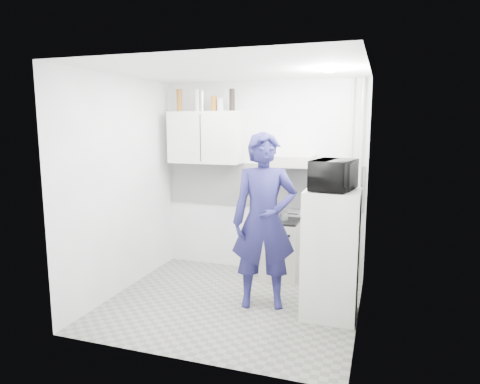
% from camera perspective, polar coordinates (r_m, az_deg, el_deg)
% --- Properties ---
extents(floor, '(2.80, 2.80, 0.00)m').
position_cam_1_polar(floor, '(5.07, -1.19, -14.61)').
color(floor, gray).
rests_on(floor, ground).
extents(ceiling, '(2.80, 2.80, 0.00)m').
position_cam_1_polar(ceiling, '(4.67, -1.30, 16.00)').
color(ceiling, white).
rests_on(ceiling, wall_back).
extents(wall_back, '(2.80, 0.00, 2.80)m').
position_cam_1_polar(wall_back, '(5.88, 2.88, 1.89)').
color(wall_back, white).
rests_on(wall_back, floor).
extents(wall_left, '(0.00, 2.60, 2.60)m').
position_cam_1_polar(wall_left, '(5.33, -15.55, 0.81)').
color(wall_left, white).
rests_on(wall_left, floor).
extents(wall_right, '(0.00, 2.60, 2.60)m').
position_cam_1_polar(wall_right, '(4.43, 16.06, -0.87)').
color(wall_right, white).
rests_on(wall_right, floor).
extents(person, '(0.82, 0.65, 1.95)m').
position_cam_1_polar(person, '(4.73, 3.24, -3.89)').
color(person, '#1F1E51').
rests_on(person, floor).
extents(stove, '(0.48, 0.48, 0.76)m').
position_cam_1_polar(stove, '(5.75, 5.53, -7.69)').
color(stove, '#BBB7A8').
rests_on(stove, floor).
extents(fridge, '(0.57, 0.57, 1.36)m').
position_cam_1_polar(fridge, '(4.66, 12.04, -8.05)').
color(fridge, beige).
rests_on(fridge, floor).
extents(stove_top, '(0.46, 0.46, 0.03)m').
position_cam_1_polar(stove_top, '(5.65, 5.59, -3.86)').
color(stove_top, black).
rests_on(stove_top, stove).
extents(saucepan, '(0.19, 0.19, 0.10)m').
position_cam_1_polar(saucepan, '(5.67, 5.52, -3.13)').
color(saucepan, silver).
rests_on(saucepan, stove_top).
extents(microwave, '(0.62, 0.46, 0.31)m').
position_cam_1_polar(microwave, '(4.49, 12.40, 2.23)').
color(microwave, black).
rests_on(microwave, fridge).
extents(bottle_a, '(0.07, 0.07, 0.31)m').
position_cam_1_polar(bottle_a, '(6.08, -8.11, 12.00)').
color(bottle_a, brown).
rests_on(bottle_a, upper_cabinet).
extents(bottle_c, '(0.07, 0.07, 0.29)m').
position_cam_1_polar(bottle_c, '(5.97, -5.71, 12.05)').
color(bottle_c, '#B2B7BC').
rests_on(bottle_c, upper_cabinet).
extents(bottle_d, '(0.06, 0.06, 0.27)m').
position_cam_1_polar(bottle_d, '(5.94, -5.07, 11.96)').
color(bottle_d, silver).
rests_on(bottle_d, upper_cabinet).
extents(canister_a, '(0.08, 0.08, 0.21)m').
position_cam_1_polar(canister_a, '(5.87, -3.52, 11.69)').
color(canister_a, brown).
rests_on(canister_a, upper_cabinet).
extents(canister_b, '(0.09, 0.09, 0.17)m').
position_cam_1_polar(canister_b, '(5.83, -2.62, 11.53)').
color(canister_b, '#B2B7BC').
rests_on(canister_b, upper_cabinet).
extents(bottle_e, '(0.07, 0.07, 0.29)m').
position_cam_1_polar(bottle_e, '(5.78, -1.07, 12.17)').
color(bottle_e, black).
rests_on(bottle_e, upper_cabinet).
extents(upper_cabinet, '(1.00, 0.35, 0.70)m').
position_cam_1_polar(upper_cabinet, '(5.92, -4.61, 7.27)').
color(upper_cabinet, beige).
rests_on(upper_cabinet, wall_back).
extents(range_hood, '(0.60, 0.50, 0.14)m').
position_cam_1_polar(range_hood, '(5.50, 6.73, 4.17)').
color(range_hood, '#BBB7A8').
rests_on(range_hood, wall_back).
extents(backsplash, '(2.74, 0.03, 0.60)m').
position_cam_1_polar(backsplash, '(5.88, 2.83, 0.91)').
color(backsplash, white).
rests_on(backsplash, wall_back).
extents(pipe_a, '(0.05, 0.05, 2.60)m').
position_cam_1_polar(pipe_a, '(5.59, 15.59, 1.19)').
color(pipe_a, '#BBB7A8').
rests_on(pipe_a, floor).
extents(pipe_b, '(0.04, 0.04, 2.60)m').
position_cam_1_polar(pipe_b, '(5.60, 14.37, 1.25)').
color(pipe_b, '#BBB7A8').
rests_on(pipe_b, floor).
extents(ceiling_spot_fixture, '(0.10, 0.10, 0.02)m').
position_cam_1_polar(ceiling_spot_fixture, '(4.63, 11.77, 15.50)').
color(ceiling_spot_fixture, white).
rests_on(ceiling_spot_fixture, ceiling).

